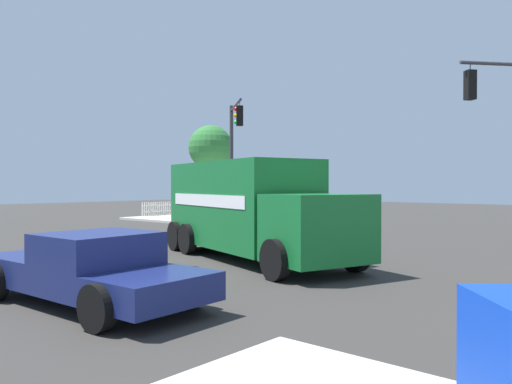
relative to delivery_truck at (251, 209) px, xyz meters
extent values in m
plane|color=#33302D|center=(-0.79, -0.89, -1.55)|extent=(100.00, 100.00, 0.00)
cube|color=beige|center=(-12.89, -12.99, -1.48)|extent=(10.66, 10.66, 0.14)
cube|color=#146B2D|center=(-0.22, -0.64, 0.12)|extent=(4.17, 6.39, 2.64)
cube|color=#146B2D|center=(1.08, 3.21, -0.35)|extent=(2.88, 2.57, 1.70)
cube|color=black|center=(1.36, 4.02, -0.01)|extent=(1.94, 0.72, 0.88)
cube|color=#B2B2B7|center=(-1.13, -3.36, -1.36)|extent=(2.25, 0.93, 0.21)
cube|color=white|center=(-1.36, -0.25, 0.25)|extent=(1.61, 4.73, 0.36)
cube|color=white|center=(0.93, -1.03, 0.25)|extent=(1.61, 4.73, 0.36)
cylinder|color=black|center=(-0.11, 3.56, -1.05)|extent=(0.59, 1.04, 1.00)
cylinder|color=black|center=(2.24, 2.77, -1.05)|extent=(0.59, 1.04, 1.00)
cylinder|color=black|center=(-1.83, -1.54, -1.05)|extent=(0.59, 1.04, 1.00)
cylinder|color=black|center=(0.52, -2.33, -1.05)|extent=(0.59, 1.04, 1.00)
cylinder|color=black|center=(-2.16, -2.53, -1.05)|extent=(0.59, 1.04, 1.00)
cylinder|color=black|center=(0.19, -3.33, -1.05)|extent=(0.59, 1.04, 1.00)
cylinder|color=#38383D|center=(-8.02, -8.54, 1.78)|extent=(0.20, 0.20, 6.38)
cylinder|color=#38383D|center=(-6.91, -7.16, 4.73)|extent=(2.33, 2.83, 0.12)
cylinder|color=#38383D|center=(-6.01, -6.06, 4.60)|extent=(0.03, 0.03, 0.25)
cube|color=black|center=(-6.01, -6.06, 4.00)|extent=(0.42, 0.42, 0.95)
sphere|color=red|center=(-5.87, -6.17, 4.32)|extent=(0.20, 0.20, 0.20)
sphere|color=#EFA314|center=(-5.87, -6.17, 4.01)|extent=(0.20, 0.20, 0.20)
sphere|color=#19CC4C|center=(-5.87, -6.17, 3.70)|extent=(0.20, 0.20, 0.20)
cylinder|color=#38383D|center=(-5.38, 4.73, 4.56)|extent=(0.03, 0.03, 0.25)
cube|color=black|center=(-5.38, 4.73, 3.96)|extent=(0.42, 0.42, 0.95)
sphere|color=red|center=(-5.49, 4.59, 4.28)|extent=(0.20, 0.20, 0.20)
sphere|color=#EFA314|center=(-5.49, 4.59, 3.97)|extent=(0.20, 0.20, 0.20)
sphere|color=#19CC4C|center=(-5.49, 4.59, 3.66)|extent=(0.20, 0.20, 0.20)
cube|color=navy|center=(6.30, 3.42, -1.02)|extent=(2.01, 1.58, 0.50)
cube|color=navy|center=(6.37, 1.83, -0.72)|extent=(2.02, 1.78, 1.10)
cube|color=black|center=(6.37, 1.83, -0.43)|extent=(1.85, 1.50, 0.48)
cube|color=navy|center=(6.45, -0.02, -0.99)|extent=(2.03, 2.08, 0.55)
cylinder|color=black|center=(5.30, 3.25, -1.17)|extent=(0.27, 0.77, 0.76)
cylinder|color=black|center=(7.31, 3.33, -1.17)|extent=(0.27, 0.77, 0.76)
cylinder|color=black|center=(5.45, -0.18, -1.17)|extent=(0.27, 0.77, 0.76)
cylinder|color=black|center=(-11.01, -11.91, -0.97)|extent=(0.14, 0.14, 0.87)
cylinder|color=black|center=(-10.95, -11.75, -0.97)|extent=(0.14, 0.14, 0.87)
cube|color=silver|center=(-10.98, -11.83, -0.21)|extent=(0.32, 0.39, 0.66)
sphere|color=tan|center=(-10.98, -11.83, 0.24)|extent=(0.24, 0.24, 0.24)
cylinder|color=silver|center=(-11.06, -12.04, -0.17)|extent=(0.09, 0.09, 0.59)
cylinder|color=silver|center=(-10.90, -11.63, -0.17)|extent=(0.09, 0.09, 0.59)
cube|color=silver|center=(-16.58, -18.07, -0.93)|extent=(0.08, 0.04, 0.95)
cube|color=silver|center=(-16.40, -18.07, -0.93)|extent=(0.08, 0.04, 0.95)
cube|color=silver|center=(-16.22, -18.07, -0.93)|extent=(0.08, 0.04, 0.95)
cube|color=silver|center=(-16.04, -18.07, -0.93)|extent=(0.08, 0.04, 0.95)
cube|color=silver|center=(-15.86, -18.07, -0.93)|extent=(0.08, 0.04, 0.95)
cube|color=silver|center=(-15.68, -18.07, -0.93)|extent=(0.08, 0.04, 0.95)
cube|color=silver|center=(-15.50, -18.07, -0.93)|extent=(0.08, 0.04, 0.95)
cube|color=silver|center=(-15.32, -18.07, -0.93)|extent=(0.08, 0.04, 0.95)
cube|color=silver|center=(-15.14, -18.07, -0.93)|extent=(0.08, 0.04, 0.95)
cube|color=silver|center=(-14.96, -18.07, -0.93)|extent=(0.08, 0.04, 0.95)
cube|color=silver|center=(-14.78, -18.07, -0.93)|extent=(0.08, 0.04, 0.95)
cube|color=silver|center=(-14.60, -18.07, -0.93)|extent=(0.08, 0.04, 0.95)
cube|color=silver|center=(-14.42, -18.07, -0.93)|extent=(0.08, 0.04, 0.95)
cube|color=silver|center=(-14.24, -18.07, -0.93)|extent=(0.08, 0.04, 0.95)
cube|color=silver|center=(-14.06, -18.07, -0.93)|extent=(0.08, 0.04, 0.95)
cube|color=silver|center=(-13.88, -18.07, -0.93)|extent=(0.08, 0.04, 0.95)
cube|color=silver|center=(-13.70, -18.07, -0.93)|extent=(0.08, 0.04, 0.95)
cube|color=silver|center=(-13.52, -18.07, -0.93)|extent=(0.08, 0.04, 0.95)
cube|color=silver|center=(-13.34, -18.07, -0.93)|extent=(0.08, 0.04, 0.95)
cube|color=silver|center=(-13.16, -18.07, -0.93)|extent=(0.08, 0.04, 0.95)
cube|color=silver|center=(-12.98, -18.07, -0.93)|extent=(0.08, 0.04, 0.95)
cube|color=silver|center=(-12.80, -18.07, -0.93)|extent=(0.08, 0.04, 0.95)
cube|color=silver|center=(-12.62, -18.07, -0.93)|extent=(0.08, 0.04, 0.95)
cube|color=silver|center=(-12.44, -18.07, -0.93)|extent=(0.08, 0.04, 0.95)
cube|color=silver|center=(-12.26, -18.07, -0.93)|extent=(0.08, 0.04, 0.95)
cube|color=silver|center=(-12.08, -18.07, -0.93)|extent=(0.08, 0.04, 0.95)
cube|color=silver|center=(-11.90, -18.07, -0.93)|extent=(0.08, 0.04, 0.95)
cube|color=silver|center=(-11.72, -18.07, -0.93)|extent=(0.08, 0.04, 0.95)
cube|color=silver|center=(-11.54, -18.07, -0.93)|extent=(0.08, 0.04, 0.95)
cube|color=silver|center=(-11.36, -18.07, -0.93)|extent=(0.08, 0.04, 0.95)
cube|color=silver|center=(-11.18, -18.07, -0.93)|extent=(0.08, 0.04, 0.95)
cube|color=silver|center=(-11.00, -18.07, -0.93)|extent=(0.08, 0.04, 0.95)
cube|color=silver|center=(-10.82, -18.07, -0.93)|extent=(0.08, 0.04, 0.95)
cube|color=silver|center=(-10.64, -18.07, -0.93)|extent=(0.08, 0.04, 0.95)
cube|color=silver|center=(-10.46, -18.07, -0.93)|extent=(0.08, 0.04, 0.95)
cube|color=silver|center=(-10.28, -18.07, -0.93)|extent=(0.08, 0.04, 0.95)
cube|color=silver|center=(-10.10, -18.07, -0.93)|extent=(0.08, 0.04, 0.95)
cube|color=silver|center=(-9.92, -18.07, -0.93)|extent=(0.08, 0.04, 0.95)
cube|color=silver|center=(-9.74, -18.07, -0.93)|extent=(0.08, 0.04, 0.95)
cube|color=silver|center=(-9.56, -18.07, -0.93)|extent=(0.08, 0.04, 0.95)
cube|color=silver|center=(-9.38, -18.07, -0.93)|extent=(0.08, 0.04, 0.95)
cube|color=silver|center=(-9.20, -18.07, -0.93)|extent=(0.08, 0.04, 0.95)
cube|color=silver|center=(-12.89, -18.09, -0.70)|extent=(7.48, 0.03, 0.07)
cube|color=silver|center=(-12.89, -18.09, -1.12)|extent=(7.48, 0.03, 0.07)
cylinder|color=brown|center=(-13.84, -16.21, 0.41)|extent=(0.32, 0.32, 3.64)
sphere|color=#2D7533|center=(-13.84, -16.21, 3.44)|extent=(3.21, 3.21, 3.21)
camera|label=1|loc=(11.53, 10.28, 0.73)|focal=35.46mm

